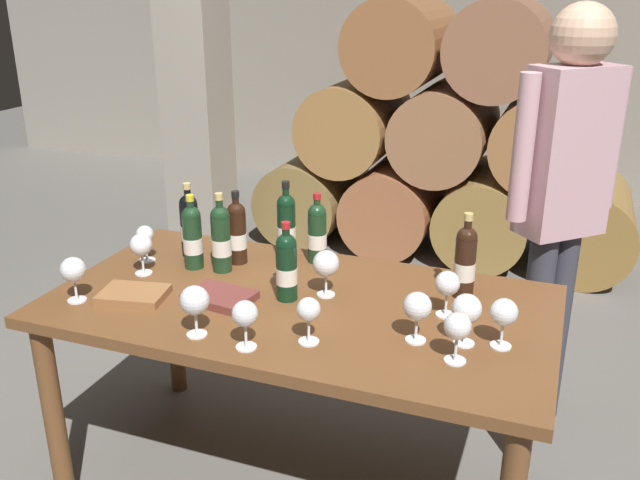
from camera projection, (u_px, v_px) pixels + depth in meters
name	position (u px, v px, depth m)	size (l,w,h in m)	color
cellar_back_wall	(487.00, 28.00, 5.79)	(10.00, 0.24, 2.80)	gray
barrel_stack	(445.00, 147.00, 4.63)	(2.49, 0.90, 1.69)	olive
stone_pillar	(195.00, 68.00, 3.97)	(0.32, 0.32, 2.60)	gray
dining_table	(300.00, 325.00, 2.37)	(1.70, 0.90, 0.76)	brown
wine_bottle_0	(286.00, 225.00, 2.66)	(0.07, 0.07, 0.31)	black
wine_bottle_1	(237.00, 232.00, 2.62)	(0.07, 0.07, 0.29)	black
wine_bottle_2	(286.00, 266.00, 2.31)	(0.07, 0.07, 0.28)	black
wine_bottle_3	(317.00, 232.00, 2.62)	(0.07, 0.07, 0.27)	#19381E
wine_bottle_4	(465.00, 261.00, 2.33)	(0.07, 0.07, 0.30)	black
wine_bottle_5	(190.00, 224.00, 2.69)	(0.07, 0.07, 0.29)	black
wine_bottle_6	(221.00, 238.00, 2.54)	(0.07, 0.07, 0.30)	#19381E
wine_bottle_7	(193.00, 236.00, 2.57)	(0.07, 0.07, 0.29)	#19381E
wine_glass_0	(326.00, 264.00, 2.34)	(0.09, 0.09, 0.16)	white
wine_glass_1	(467.00, 310.00, 2.02)	(0.09, 0.09, 0.16)	white
wine_glass_2	(245.00, 315.00, 2.00)	(0.08, 0.08, 0.15)	white
wine_glass_3	(504.00, 313.00, 2.01)	(0.08, 0.08, 0.16)	white
wine_glass_4	(447.00, 285.00, 2.20)	(0.08, 0.08, 0.15)	white
wine_glass_5	(309.00, 311.00, 2.04)	(0.07, 0.07, 0.15)	white
wine_glass_6	(141.00, 246.00, 2.52)	(0.08, 0.08, 0.16)	white
wine_glass_7	(458.00, 328.00, 1.93)	(0.08, 0.08, 0.15)	white
wine_glass_8	(417.00, 307.00, 2.04)	(0.09, 0.09, 0.16)	white
wine_glass_9	(73.00, 271.00, 2.30)	(0.08, 0.08, 0.16)	white
wine_glass_10	(195.00, 301.00, 2.07)	(0.09, 0.09, 0.16)	white
wine_glass_11	(145.00, 236.00, 2.63)	(0.07, 0.07, 0.14)	white
tasting_notebook	(134.00, 295.00, 2.35)	(0.22, 0.16, 0.03)	#936038
leather_ledger	(220.00, 297.00, 2.34)	(0.22, 0.16, 0.03)	brown
sommelier_presenting	(563.00, 185.00, 2.64)	(0.38, 0.36, 1.72)	#383842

